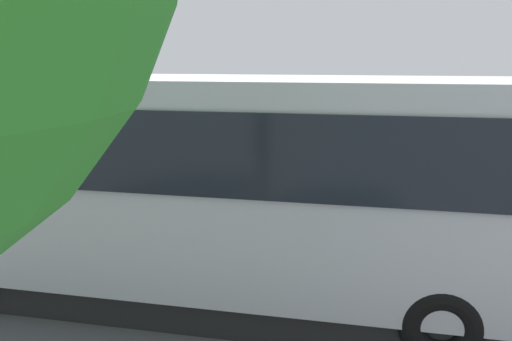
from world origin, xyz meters
The scene contains 11 objects.
ground_plane centered at (0.00, 0.00, 0.00)m, with size 80.00×80.00×0.00m, color #4C4C51.
tour_bus centered at (0.48, 4.01, 1.64)m, with size 9.09×2.74×3.25m.
spectator_far_left centered at (-0.44, 1.46, 1.03)m, with size 0.58×0.38×1.72m.
spectator_left centered at (0.71, 1.55, 1.09)m, with size 0.57×0.33×1.82m.
spectator_centre centered at (1.81, 1.36, 1.06)m, with size 0.58×0.36×1.78m.
parked_motorcycle_silver centered at (2.92, 1.94, 0.48)m, with size 2.05×0.58×0.99m.
stunt_motorcycle centered at (1.41, -2.06, 0.61)m, with size 1.98×0.87×1.23m.
traffic_cone centered at (-0.93, -1.49, 0.30)m, with size 0.34×0.34×0.63m.
bay_line_a centered at (-2.78, -1.98, 0.00)m, with size 0.28×4.21×0.01m.
bay_line_b centered at (-0.30, -1.98, 0.00)m, with size 0.26×3.67×0.01m.
bay_line_c centered at (2.19, -1.98, 0.00)m, with size 0.30×4.58×0.01m.
Camera 1 is at (-1.91, 10.90, 3.52)m, focal length 36.52 mm.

